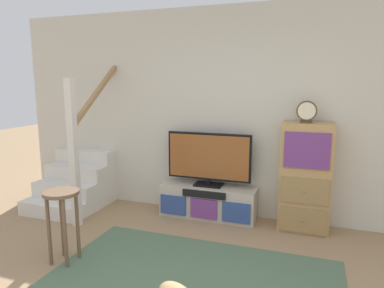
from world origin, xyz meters
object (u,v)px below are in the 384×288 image
(desk_clock, at_px, (307,112))
(bar_stool_near, at_px, (62,210))
(side_cabinet, at_px, (305,178))
(media_console, at_px, (208,202))
(television, at_px, (209,158))

(desk_clock, xyz_separation_m, bar_stool_near, (-2.17, -1.56, -0.88))
(desk_clock, bearing_deg, side_cabinet, 27.54)
(side_cabinet, bearing_deg, desk_clock, -152.46)
(media_console, xyz_separation_m, television, (0.00, 0.02, 0.58))
(media_console, distance_m, television, 0.58)
(bar_stool_near, bearing_deg, television, 57.76)
(media_console, xyz_separation_m, desk_clock, (1.16, -0.00, 1.21))
(television, relative_size, desk_clock, 4.34)
(bar_stool_near, bearing_deg, desk_clock, 35.78)
(media_console, bearing_deg, desk_clock, -0.23)
(media_console, bearing_deg, side_cabinet, 0.49)
(side_cabinet, relative_size, bar_stool_near, 1.77)
(desk_clock, height_order, bar_stool_near, desk_clock)
(side_cabinet, bearing_deg, media_console, -179.51)
(media_console, distance_m, desk_clock, 1.68)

